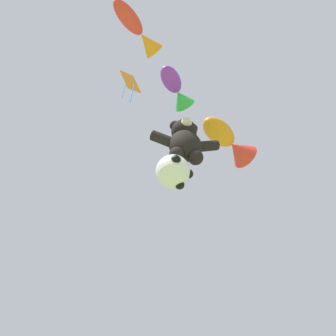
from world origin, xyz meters
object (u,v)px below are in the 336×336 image
(fish_kite_crimson, at_px, (138,31))
(soccer_ball_kite, at_px, (173,172))
(diamond_kite, at_px, (130,83))
(fish_kite_tangerine, at_px, (229,141))
(teddy_bear_kite, at_px, (185,141))
(fish_kite_violet, at_px, (176,89))

(fish_kite_crimson, bearing_deg, soccer_ball_kite, 60.58)
(soccer_ball_kite, xyz_separation_m, fish_kite_crimson, (-1.58, -2.80, 3.34))
(diamond_kite, bearing_deg, soccer_ball_kite, 2.29)
(fish_kite_tangerine, relative_size, diamond_kite, 0.97)
(fish_kite_crimson, height_order, diamond_kite, diamond_kite)
(teddy_bear_kite, xyz_separation_m, diamond_kite, (-2.18, 0.03, 4.44))
(teddy_bear_kite, relative_size, fish_kite_crimson, 1.28)
(fish_kite_crimson, bearing_deg, diamond_kite, 94.45)
(fish_kite_tangerine, bearing_deg, diamond_kite, -170.57)
(fish_kite_tangerine, relative_size, fish_kite_crimson, 1.39)
(teddy_bear_kite, distance_m, diamond_kite, 4.95)
(fish_kite_violet, bearing_deg, fish_kite_tangerine, 35.65)
(fish_kite_tangerine, distance_m, diamond_kite, 4.93)
(fish_kite_violet, relative_size, fish_kite_crimson, 0.92)
(fish_kite_violet, distance_m, fish_kite_crimson, 2.29)
(soccer_ball_kite, height_order, fish_kite_crimson, fish_kite_crimson)
(soccer_ball_kite, bearing_deg, diamond_kite, -177.71)
(soccer_ball_kite, bearing_deg, fish_kite_violet, -92.73)
(fish_kite_crimson, relative_size, diamond_kite, 0.70)
(teddy_bear_kite, xyz_separation_m, fish_kite_tangerine, (1.96, 0.72, 1.84))
(diamond_kite, bearing_deg, fish_kite_tangerine, 9.43)
(soccer_ball_kite, distance_m, fish_kite_tangerine, 4.28)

